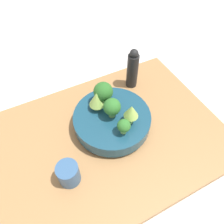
{
  "coord_description": "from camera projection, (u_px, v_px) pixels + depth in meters",
  "views": [
    {
      "loc": [
        0.18,
        0.38,
        0.72
      ],
      "look_at": [
        -0.03,
        -0.04,
        0.12
      ],
      "focal_mm": 35.0,
      "sensor_mm": 36.0,
      "label": 1
    }
  ],
  "objects": [
    {
      "name": "bowl",
      "position": [
        112.0,
        120.0,
        0.8
      ],
      "size": [
        0.28,
        0.28,
        0.06
      ],
      "color": "navy",
      "rests_on": "table"
    },
    {
      "name": "table",
      "position": [
        109.0,
        139.0,
        0.81
      ],
      "size": [
        0.83,
        0.6,
        0.04
      ],
      "color": "#9E7042",
      "rests_on": "ground_plane"
    },
    {
      "name": "pepper_mill",
      "position": [
        132.0,
        69.0,
        0.89
      ],
      "size": [
        0.05,
        0.05,
        0.18
      ],
      "color": "black",
      "rests_on": "table"
    },
    {
      "name": "broccoli_floret_front",
      "position": [
        103.0,
        92.0,
        0.77
      ],
      "size": [
        0.07,
        0.07,
        0.09
      ],
      "color": "#6BA34C",
      "rests_on": "bowl"
    },
    {
      "name": "cup",
      "position": [
        69.0,
        174.0,
        0.67
      ],
      "size": [
        0.07,
        0.07,
        0.08
      ],
      "color": "#33567F",
      "rests_on": "table"
    },
    {
      "name": "romanesco_piece_far",
      "position": [
        131.0,
        112.0,
        0.71
      ],
      "size": [
        0.05,
        0.05,
        0.09
      ],
      "color": "#7AB256",
      "rests_on": "bowl"
    },
    {
      "name": "broccoli_floret_back",
      "position": [
        124.0,
        126.0,
        0.71
      ],
      "size": [
        0.04,
        0.04,
        0.06
      ],
      "color": "#7AB256",
      "rests_on": "bowl"
    },
    {
      "name": "ground_plane",
      "position": [
        109.0,
        141.0,
        0.83
      ],
      "size": [
        6.0,
        6.0,
        0.0
      ],
      "primitive_type": "plane",
      "color": "silver"
    },
    {
      "name": "broccoli_floret_center",
      "position": [
        112.0,
        107.0,
        0.74
      ],
      "size": [
        0.06,
        0.06,
        0.08
      ],
      "color": "#609347",
      "rests_on": "bowl"
    },
    {
      "name": "romanesco_piece_near",
      "position": [
        96.0,
        100.0,
        0.76
      ],
      "size": [
        0.06,
        0.06,
        0.08
      ],
      "color": "#7AB256",
      "rests_on": "bowl"
    }
  ]
}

